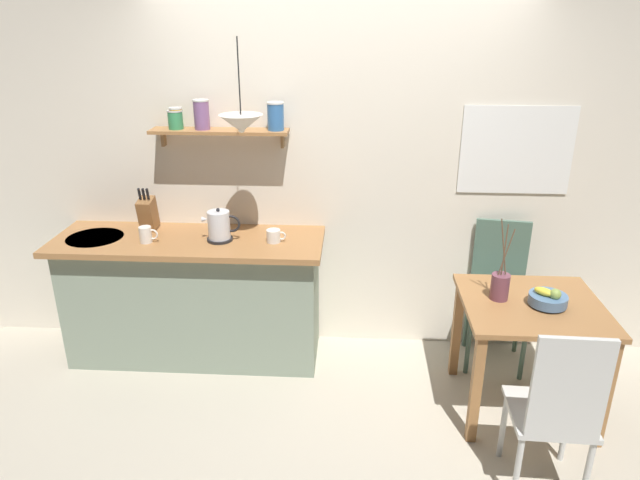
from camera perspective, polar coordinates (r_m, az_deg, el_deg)
ground_plane at (r=4.01m, az=1.25°, el=-14.11°), size 14.00×14.00×0.00m
back_wall at (r=4.02m, az=4.71°, el=7.33°), size 6.80×0.11×2.70m
kitchen_counter at (r=4.18m, az=-12.42°, el=-5.54°), size 1.83×0.63×0.92m
wall_shelf at (r=3.90m, az=-10.10°, el=11.44°), size 0.92×0.20×0.33m
dining_table at (r=3.71m, az=20.16°, el=-7.65°), size 0.82×0.77×0.74m
dining_chair_near at (r=3.15m, az=22.49°, el=-15.23°), size 0.41×0.42×1.00m
dining_chair_far at (r=4.22m, az=17.29°, el=-4.53°), size 0.48×0.47×1.01m
fruit_bowl at (r=3.62m, az=21.73°, el=-5.43°), size 0.22×0.22×0.13m
twig_vase at (r=3.60m, az=17.47°, el=-4.35°), size 0.11×0.11×0.51m
electric_kettle at (r=3.87m, az=-9.97°, el=1.36°), size 0.26×0.17×0.23m
knife_block at (r=4.16m, az=-16.76°, el=2.56°), size 0.10×0.17×0.32m
coffee_mug_by_sink at (r=3.96m, az=-16.91°, el=0.52°), size 0.13×0.08×0.11m
coffee_mug_spare at (r=3.81m, az=-4.61°, el=0.41°), size 0.13×0.09×0.09m
pendant_lamp at (r=3.53m, az=-7.84°, el=11.41°), size 0.26×0.26×0.55m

